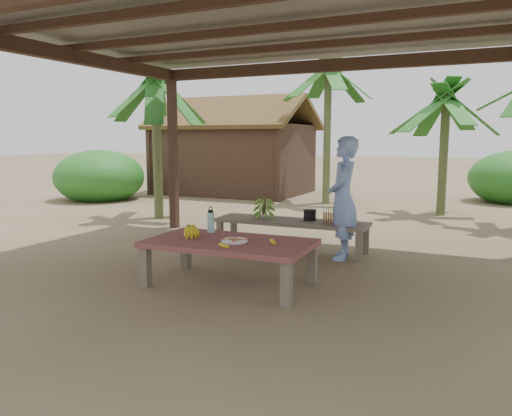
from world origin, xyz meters
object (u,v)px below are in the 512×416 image
at_px(work_table, 230,246).
at_px(water_flask, 211,222).
at_px(cooking_pot, 310,215).
at_px(bench, 291,224).
at_px(woman, 343,198).
at_px(ripe_banana_bunch, 188,230).
at_px(plate, 235,241).

bearing_deg(work_table, water_flask, 140.49).
distance_m(water_flask, cooking_pot, 1.76).
distance_m(bench, woman, 0.91).
xyz_separation_m(ripe_banana_bunch, water_flask, (0.10, 0.34, 0.05)).
bearing_deg(cooking_pot, water_flask, -113.07).
bearing_deg(ripe_banana_bunch, work_table, 0.27).
bearing_deg(woman, work_table, -36.29).
relative_size(work_table, ripe_banana_bunch, 7.39).
relative_size(work_table, woman, 1.11).
bearing_deg(water_flask, work_table, -37.93).
xyz_separation_m(plate, woman, (0.70, 1.79, 0.30)).
relative_size(plate, cooking_pot, 1.60).
xyz_separation_m(ripe_banana_bunch, cooking_pot, (0.79, 1.95, -0.05)).
bearing_deg(plate, ripe_banana_bunch, 173.73).
bearing_deg(plate, cooking_pot, 85.51).
xyz_separation_m(work_table, plate, (0.10, -0.07, 0.08)).
height_order(bench, woman, woman).
distance_m(water_flask, woman, 1.86).
bearing_deg(work_table, ripe_banana_bunch, 178.69).
xyz_separation_m(bench, plate, (0.09, -1.93, 0.12)).
bearing_deg(work_table, cooking_pot, 80.88).
height_order(ripe_banana_bunch, plate, ripe_banana_bunch).
bearing_deg(work_table, plate, -37.20).
xyz_separation_m(water_flask, cooking_pot, (0.69, 1.62, -0.10)).
distance_m(bench, cooking_pot, 0.30).
xyz_separation_m(bench, woman, (0.79, -0.13, 0.43)).
bearing_deg(water_flask, woman, 48.45).
xyz_separation_m(ripe_banana_bunch, woman, (1.33, 1.72, 0.25)).
bearing_deg(ripe_banana_bunch, water_flask, 73.85).
relative_size(cooking_pot, woman, 0.11).
bearing_deg(woman, water_flask, -52.95).
bearing_deg(woman, plate, -32.70).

